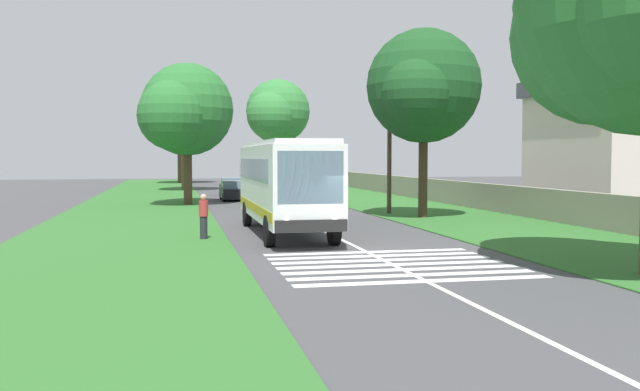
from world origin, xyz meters
TOP-DOWN VIEW (x-y plane):
  - ground at (0.00, 0.00)m, footprint 160.00×160.00m
  - grass_verge_left at (15.00, 8.20)m, footprint 120.00×8.00m
  - grass_verge_right at (15.00, -8.20)m, footprint 120.00×8.00m
  - centre_line at (15.00, 0.00)m, footprint 110.00×0.16m
  - coach_bus at (5.75, 1.80)m, footprint 11.16×2.62m
  - zebra_crossing at (-2.86, 0.00)m, footprint 5.85×6.80m
  - trailing_car_0 at (22.24, -2.06)m, footprint 4.30×1.78m
  - trailing_car_1 at (28.02, 1.98)m, footprint 4.30×1.78m
  - trailing_car_2 at (34.46, 1.56)m, footprint 4.30×1.78m
  - trailing_car_3 at (40.30, -1.67)m, footprint 4.30×1.78m
  - trailing_minibus_0 at (52.14, -2.06)m, footprint 6.00×2.14m
  - roadside_tree_left_0 at (23.76, 5.48)m, footprint 7.68×6.08m
  - roadside_tree_left_1 at (61.28, 5.72)m, footprint 8.63×7.26m
  - roadside_tree_left_2 at (43.30, 5.45)m, footprint 7.67×6.39m
  - roadside_tree_right_0 at (11.69, -6.16)m, footprint 6.96×5.79m
  - roadside_tree_right_2 at (53.34, -4.83)m, footprint 8.45×7.13m
  - utility_pole at (14.23, -5.35)m, footprint 0.24×1.40m
  - roadside_wall at (20.00, -11.60)m, footprint 70.00×0.40m
  - roadside_building at (14.55, -19.04)m, footprint 9.98×6.86m
  - pedestrian at (4.36, 5.09)m, footprint 0.34×0.34m

SIDE VIEW (x-z plane):
  - ground at x=0.00m, z-range 0.00..0.00m
  - zebra_crossing at x=-2.86m, z-range 0.00..0.01m
  - centre_line at x=15.00m, z-range 0.00..0.01m
  - grass_verge_left at x=15.00m, z-range 0.00..0.04m
  - grass_verge_right at x=15.00m, z-range 0.00..0.04m
  - trailing_car_0 at x=22.24m, z-range -0.05..1.38m
  - trailing_car_1 at x=28.02m, z-range -0.05..1.38m
  - trailing_car_2 at x=34.46m, z-range -0.05..1.38m
  - trailing_car_3 at x=40.30m, z-range -0.05..1.38m
  - roadside_wall at x=20.00m, z-range 0.04..1.58m
  - pedestrian at x=4.36m, z-range 0.06..1.75m
  - trailing_minibus_0 at x=52.14m, z-range 0.28..2.81m
  - coach_bus at x=5.75m, z-range 0.28..4.01m
  - utility_pole at x=14.23m, z-range 0.18..7.82m
  - roadside_building at x=14.55m, z-range 0.07..7.94m
  - roadside_tree_left_0 at x=23.76m, z-range 1.41..10.53m
  - roadside_tree_right_0 at x=11.69m, z-range 1.76..11.33m
  - roadside_tree_left_2 at x=43.30m, z-range 2.08..12.87m
  - roadside_tree_right_2 at x=53.34m, z-range 2.12..13.71m
  - roadside_tree_left_1 at x=61.28m, z-range 2.31..14.44m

